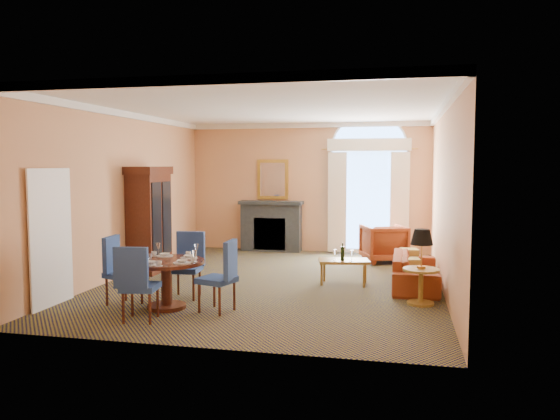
% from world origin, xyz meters
% --- Properties ---
extents(ground, '(7.50, 7.50, 0.00)m').
position_xyz_m(ground, '(0.00, 0.00, 0.00)').
color(ground, '#131135').
rests_on(ground, ground).
extents(room_envelope, '(6.04, 7.52, 3.45)m').
position_xyz_m(room_envelope, '(-0.03, 0.67, 2.51)').
color(room_envelope, tan).
rests_on(room_envelope, ground).
extents(armoire, '(0.61, 1.09, 2.13)m').
position_xyz_m(armoire, '(-2.72, 0.46, 1.03)').
color(armoire, '#38160C').
rests_on(armoire, ground).
extents(dining_table, '(1.17, 1.17, 0.93)m').
position_xyz_m(dining_table, '(-1.17, -2.16, 0.55)').
color(dining_table, '#38160C').
rests_on(dining_table, ground).
extents(dining_chair_north, '(0.52, 0.52, 1.07)m').
position_xyz_m(dining_chair_north, '(-1.13, -1.39, 0.61)').
color(dining_chair_north, navy).
rests_on(dining_chair_north, ground).
extents(dining_chair_south, '(0.54, 0.55, 1.07)m').
position_xyz_m(dining_chair_south, '(-1.26, -2.95, 0.61)').
color(dining_chair_south, navy).
rests_on(dining_chair_south, ground).
extents(dining_chair_east, '(0.59, 0.59, 1.07)m').
position_xyz_m(dining_chair_east, '(-0.26, -2.17, 0.61)').
color(dining_chair_east, navy).
rests_on(dining_chair_east, ground).
extents(dining_chair_west, '(0.61, 0.61, 1.07)m').
position_xyz_m(dining_chair_west, '(-2.00, -2.11, 0.61)').
color(dining_chair_west, navy).
rests_on(dining_chair_west, ground).
extents(sofa, '(0.79, 2.00, 0.58)m').
position_xyz_m(sofa, '(2.55, 0.15, 0.29)').
color(sofa, '#953B1B').
rests_on(sofa, ground).
extents(armchair, '(1.16, 1.18, 0.84)m').
position_xyz_m(armchair, '(1.92, 2.56, 0.42)').
color(armchair, '#953B1B').
rests_on(armchair, ground).
extents(coffee_table, '(0.98, 0.67, 0.78)m').
position_xyz_m(coffee_table, '(1.28, 0.06, 0.42)').
color(coffee_table, olive).
rests_on(coffee_table, ground).
extents(side_table, '(0.57, 0.57, 1.16)m').
position_xyz_m(side_table, '(2.60, -1.10, 0.74)').
color(side_table, olive).
rests_on(side_table, ground).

